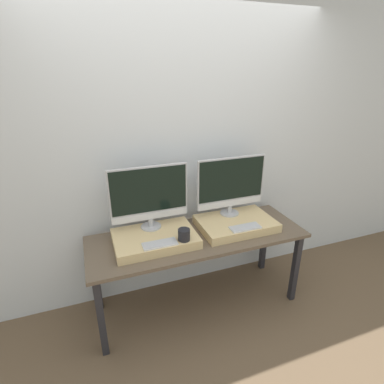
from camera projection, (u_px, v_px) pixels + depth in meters
The scene contains 10 objects.
ground_plane at pixel (211, 328), 2.51m from camera, with size 12.00×12.00×0.00m, color brown.
wall_back at pixel (182, 156), 2.62m from camera, with size 8.00×0.04×2.60m.
workbench at pixel (198, 243), 2.54m from camera, with size 1.82×0.63×0.72m.
wooden_riser_left at pixel (155, 238), 2.39m from camera, with size 0.65×0.44×0.07m.
monitor_left at pixel (149, 195), 2.38m from camera, with size 0.63×0.17×0.53m.
keyboard_left at pixel (160, 244), 2.24m from camera, with size 0.26×0.11×0.01m.
mug at pixel (184, 235), 2.28m from camera, with size 0.09×0.09×0.09m.
wooden_riser_right at pixel (236, 223), 2.62m from camera, with size 0.65×0.44×0.07m.
monitor_right at pixel (231, 184), 2.61m from camera, with size 0.63×0.17×0.53m.
keyboard_right at pixel (245, 227), 2.47m from camera, with size 0.26×0.11×0.01m.
Camera 1 is at (-0.80, -1.71, 2.01)m, focal length 28.00 mm.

